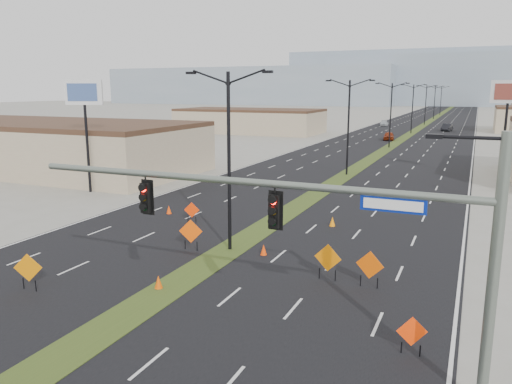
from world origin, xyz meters
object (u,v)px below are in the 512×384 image
at_px(car_left, 389,136).
at_px(cone_0, 158,282).
at_px(streetlight_2, 391,113).
at_px(car_far, 384,123).
at_px(construction_sign_4, 370,266).
at_px(cone_2, 332,222).
at_px(streetlight_6, 441,100).
at_px(streetlight_0, 229,156).
at_px(car_mid, 447,127).
at_px(cone_3, 169,210).
at_px(construction_sign_3, 328,259).
at_px(construction_sign_5, 412,333).
at_px(construction_sign_0, 28,269).
at_px(signal_mast, 330,230).
at_px(cone_1, 264,250).
at_px(construction_sign_2, 192,211).
at_px(streetlight_1, 348,124).
at_px(streetlight_3, 412,107).
at_px(streetlight_5, 435,101).
at_px(pole_sign_west, 84,101).
at_px(streetlight_4, 426,104).
at_px(pole_sign_east_near, 508,99).
at_px(construction_sign_1, 191,232).

relative_size(car_left, cone_0, 6.68).
bearing_deg(streetlight_2, car_far, 100.50).
height_order(construction_sign_4, cone_2, construction_sign_4).
bearing_deg(streetlight_6, streetlight_0, -90.00).
height_order(car_mid, cone_3, car_mid).
height_order(construction_sign_3, construction_sign_5, construction_sign_3).
bearing_deg(cone_2, car_mid, 88.38).
bearing_deg(construction_sign_0, signal_mast, -26.87).
bearing_deg(cone_2, construction_sign_0, -121.18).
bearing_deg(cone_1, streetlight_6, 90.73).
relative_size(streetlight_2, construction_sign_2, 6.98).
distance_m(streetlight_1, streetlight_3, 56.00).
xyz_separation_m(signal_mast, streetlight_1, (-8.56, 38.00, 0.63)).
height_order(streetlight_5, cone_1, streetlight_5).
bearing_deg(construction_sign_5, streetlight_6, 73.25).
relative_size(streetlight_5, construction_sign_5, 7.03).
relative_size(streetlight_2, pole_sign_west, 1.01).
bearing_deg(streetlight_5, streetlight_4, -90.00).
xyz_separation_m(cone_1, cone_3, (-10.08, 5.81, 0.01)).
distance_m(construction_sign_5, pole_sign_east_near, 37.74).
height_order(signal_mast, streetlight_5, streetlight_5).
distance_m(signal_mast, cone_1, 12.63).
relative_size(streetlight_0, construction_sign_1, 5.52).
relative_size(construction_sign_3, pole_sign_east_near, 0.18).
distance_m(streetlight_1, streetlight_2, 28.00).
distance_m(car_far, pole_sign_east_near, 79.03).
bearing_deg(cone_0, pole_sign_east_near, 66.53).
bearing_deg(streetlight_4, streetlight_2, -90.00).
bearing_deg(signal_mast, pole_sign_west, 144.36).
bearing_deg(construction_sign_4, car_far, 107.75).
xyz_separation_m(cone_1, cone_2, (1.93, 7.34, 0.03)).
xyz_separation_m(streetlight_0, cone_2, (4.07, 7.25, -5.08)).
height_order(streetlight_1, construction_sign_4, streetlight_1).
bearing_deg(streetlight_6, cone_0, -90.14).
bearing_deg(signal_mast, streetlight_2, 97.39).
bearing_deg(construction_sign_0, cone_1, 25.55).
bearing_deg(cone_1, streetlight_5, 90.88).
xyz_separation_m(construction_sign_2, cone_0, (4.68, -10.79, -0.50)).
xyz_separation_m(car_mid, cone_3, (-14.44, -87.88, -0.49)).
xyz_separation_m(streetlight_0, construction_sign_0, (-5.76, -9.00, -4.38)).
xyz_separation_m(cone_0, cone_3, (-7.51, 12.21, -0.01)).
xyz_separation_m(car_far, construction_sign_4, (17.33, -106.33, 0.37)).
relative_size(cone_2, cone_3, 1.04).
bearing_deg(construction_sign_4, streetlight_6, 101.33).
bearing_deg(cone_0, cone_1, 68.13).
distance_m(construction_sign_0, construction_sign_4, 15.66).
height_order(construction_sign_1, pole_sign_west, pole_sign_west).
height_order(construction_sign_0, construction_sign_4, construction_sign_4).
bearing_deg(car_far, construction_sign_2, -95.41).
distance_m(streetlight_1, car_mid, 66.08).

